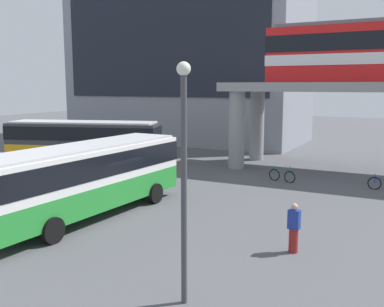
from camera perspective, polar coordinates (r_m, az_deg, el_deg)
The scene contains 7 objects.
ground_plane at distance 29.58m, azimuth 1.50°, elevation -2.60°, with size 120.00×120.00×0.00m, color #515156.
station_building at distance 48.04m, azimuth -0.45°, elevation 12.16°, with size 23.81×11.38×17.40m.
bus_main at distance 20.06m, azimuth -13.46°, elevation -2.46°, with size 3.13×11.15×3.22m.
bus_secondary at distance 33.30m, azimuth -13.65°, elevation 1.89°, with size 11.28×5.83×3.22m.
bicycle_green at distance 27.71m, azimuth 11.38°, elevation -2.78°, with size 1.75×0.48×1.04m.
pedestrian_by_bike_rack at distance 16.15m, azimuth 12.82°, elevation -9.39°, with size 0.43×0.32×1.76m.
lamp_post at distance 11.47m, azimuth -1.04°, elevation -1.50°, with size 0.36×0.36×6.37m.
Camera 1 is at (12.68, -16.09, 5.78)m, focal length 41.91 mm.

